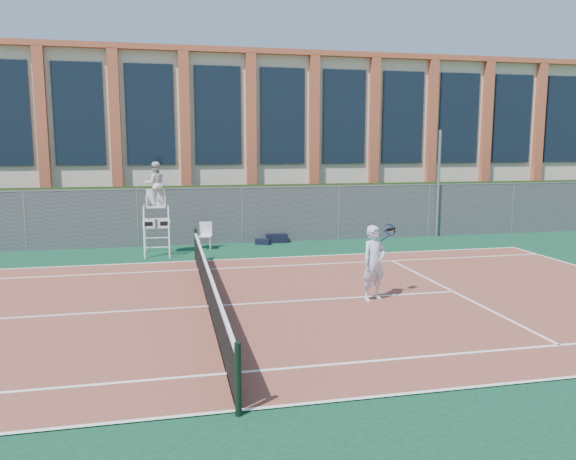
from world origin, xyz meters
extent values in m
plane|color=#233814|center=(0.00, 0.00, 0.00)|extent=(120.00, 120.00, 0.00)
cube|color=#0C3722|center=(0.00, 1.00, 0.01)|extent=(36.00, 20.00, 0.01)
cube|color=brown|center=(0.00, 0.00, 0.02)|extent=(23.77, 10.97, 0.02)
cylinder|color=black|center=(0.00, -5.60, 0.55)|extent=(0.10, 0.10, 1.10)
cylinder|color=black|center=(0.00, 5.60, 0.55)|extent=(0.10, 0.10, 1.10)
cube|color=black|center=(0.00, 0.00, 0.46)|extent=(0.03, 11.00, 0.86)
cube|color=white|center=(0.00, 0.00, 0.92)|extent=(0.06, 11.20, 0.07)
cube|color=black|center=(0.00, 10.00, 1.10)|extent=(40.00, 1.40, 2.20)
cube|color=beige|center=(0.00, 18.00, 4.00)|extent=(44.00, 10.00, 8.00)
cube|color=#AF4F33|center=(0.00, 18.00, 8.10)|extent=(45.00, 10.60, 0.25)
cylinder|color=#9EA0A5|center=(10.34, 8.70, 2.25)|extent=(0.12, 0.12, 4.50)
cylinder|color=white|center=(-1.70, 6.54, 0.87)|extent=(0.05, 0.50, 1.81)
cylinder|color=white|center=(-0.86, 6.54, 0.87)|extent=(0.05, 0.50, 1.81)
cylinder|color=white|center=(-1.70, 7.46, 0.87)|extent=(0.05, 0.50, 1.81)
cylinder|color=white|center=(-0.86, 7.46, 0.87)|extent=(0.05, 0.50, 1.81)
cube|color=white|center=(-1.28, 7.00, 1.73)|extent=(0.65, 0.56, 0.06)
cube|color=white|center=(-1.28, 7.26, 2.05)|extent=(0.65, 0.05, 0.56)
cube|color=white|center=(-1.54, 6.63, 1.17)|extent=(0.41, 0.03, 0.32)
cube|color=white|center=(-1.02, 6.63, 1.17)|extent=(0.41, 0.03, 0.32)
imported|color=silver|center=(-1.28, 7.05, 2.52)|extent=(0.86, 0.74, 1.53)
cube|color=silver|center=(0.46, 7.75, 0.50)|extent=(0.54, 0.54, 0.04)
cube|color=silver|center=(0.50, 7.96, 0.77)|extent=(0.47, 0.12, 0.50)
cylinder|color=silver|center=(0.24, 7.60, 0.24)|extent=(0.03, 0.03, 0.47)
cylinder|color=silver|center=(0.61, 7.53, 0.24)|extent=(0.03, 0.03, 0.47)
cylinder|color=silver|center=(0.31, 7.97, 0.24)|extent=(0.03, 0.03, 0.47)
cylinder|color=silver|center=(0.68, 7.91, 0.24)|extent=(0.03, 0.03, 0.47)
cube|color=black|center=(3.34, 8.56, 0.19)|extent=(0.85, 0.37, 0.36)
cube|color=black|center=(2.72, 8.25, 0.12)|extent=(0.61, 0.46, 0.23)
imported|color=silver|center=(4.05, -0.31, 0.97)|extent=(0.79, 0.65, 1.87)
torus|color=#121C44|center=(4.55, -0.06, 1.75)|extent=(0.38, 0.30, 0.30)
sphere|color=#CCE533|center=(4.65, 0.12, 1.70)|extent=(0.07, 0.07, 0.07)
camera|label=1|loc=(-0.91, -13.11, 3.82)|focal=35.00mm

